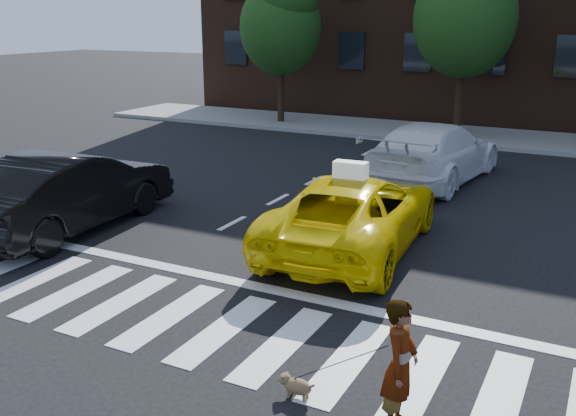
{
  "coord_description": "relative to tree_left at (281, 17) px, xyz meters",
  "views": [
    {
      "loc": [
        5.81,
        -7.26,
        4.51
      ],
      "look_at": [
        0.64,
        2.8,
        1.1
      ],
      "focal_mm": 40.0,
      "sensor_mm": 36.0,
      "label": 1
    }
  ],
  "objects": [
    {
      "name": "ground",
      "position": [
        6.97,
        -17.0,
        -4.44
      ],
      "size": [
        120.0,
        120.0,
        0.0
      ],
      "primitive_type": "plane",
      "color": "black",
      "rests_on": "ground"
    },
    {
      "name": "crosswalk",
      "position": [
        6.97,
        -17.0,
        -4.43
      ],
      "size": [
        13.0,
        2.4,
        0.01
      ],
      "primitive_type": "cube",
      "color": "silver",
      "rests_on": "ground"
    },
    {
      "name": "stop_line",
      "position": [
        6.97,
        -15.4,
        -4.43
      ],
      "size": [
        12.0,
        0.3,
        0.01
      ],
      "primitive_type": "cube",
      "color": "silver",
      "rests_on": "ground"
    },
    {
      "name": "sidewalk_far",
      "position": [
        6.97,
        0.5,
        -4.37
      ],
      "size": [
        30.0,
        4.0,
        0.15
      ],
      "primitive_type": "cube",
      "color": "slate",
      "rests_on": "ground"
    },
    {
      "name": "tree_left",
      "position": [
        0.0,
        0.0,
        0.0
      ],
      "size": [
        3.39,
        3.38,
        6.5
      ],
      "color": "black",
      "rests_on": "ground"
    },
    {
      "name": "tree_mid",
      "position": [
        7.5,
        -0.0,
        0.41
      ],
      "size": [
        3.69,
        3.69,
        7.1
      ],
      "color": "black",
      "rests_on": "ground"
    },
    {
      "name": "taxi",
      "position": [
        8.37,
        -12.84,
        -3.69
      ],
      "size": [
        2.87,
        5.57,
        1.5
      ],
      "primitive_type": "imported",
      "rotation": [
        0.0,
        0.0,
        3.21
      ],
      "color": "yellow",
      "rests_on": "ground"
    },
    {
      "name": "black_sedan",
      "position": [
        2.42,
        -14.5,
        -3.58
      ],
      "size": [
        2.07,
        5.31,
        1.72
      ],
      "primitive_type": "imported",
      "rotation": [
        0.0,
        0.0,
        3.19
      ],
      "color": "black",
      "rests_on": "ground"
    },
    {
      "name": "white_suv",
      "position": [
        8.37,
        -6.74,
        -3.6
      ],
      "size": [
        2.93,
        5.99,
        1.68
      ],
      "primitive_type": "imported",
      "rotation": [
        0.0,
        0.0,
        3.04
      ],
      "color": "white",
      "rests_on": "ground"
    },
    {
      "name": "woman",
      "position": [
        11.01,
        -18.1,
        -3.65
      ],
      "size": [
        0.39,
        0.59,
        1.58
      ],
      "primitive_type": "imported",
      "rotation": [
        0.0,
        0.0,
        1.6
      ],
      "color": "#999999",
      "rests_on": "ground"
    },
    {
      "name": "dog",
      "position": [
        9.71,
        -18.09,
        -4.27
      ],
      "size": [
        0.51,
        0.2,
        0.29
      ],
      "rotation": [
        0.0,
        0.0,
        -0.03
      ],
      "color": "olive",
      "rests_on": "ground"
    },
    {
      "name": "taxi_sign",
      "position": [
        8.37,
        -13.04,
        -2.78
      ],
      "size": [
        0.67,
        0.32,
        0.32
      ],
      "primitive_type": "cube",
      "rotation": [
        0.0,
        0.0,
        3.21
      ],
      "color": "white",
      "rests_on": "taxi"
    }
  ]
}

